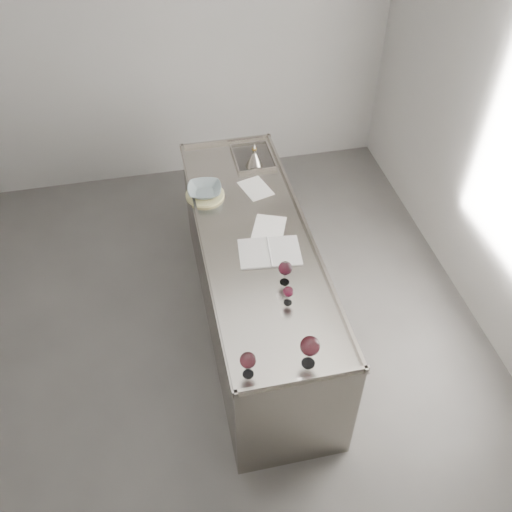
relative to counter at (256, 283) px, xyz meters
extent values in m
cube|color=#4E4C49|center=(-0.50, -0.30, -0.48)|extent=(4.50, 5.00, 0.02)
cube|color=#A19E9B|center=(-0.50, 2.21, 0.93)|extent=(4.50, 0.02, 2.80)
cube|color=gray|center=(0.00, 0.00, -0.01)|extent=(0.75, 2.40, 0.92)
cube|color=gray|center=(0.00, 0.00, 0.46)|extent=(0.77, 2.42, 0.02)
cube|color=gray|center=(0.00, -1.19, 0.48)|extent=(0.77, 0.02, 0.03)
cube|color=gray|center=(0.00, 1.19, 0.48)|extent=(0.77, 0.02, 0.03)
cube|color=gray|center=(-0.37, 0.00, 0.48)|extent=(0.02, 2.42, 0.03)
cube|color=gray|center=(0.36, 0.00, 0.48)|extent=(0.02, 2.42, 0.03)
cube|color=#595654|center=(0.17, 0.92, 0.46)|extent=(0.30, 0.38, 0.01)
cylinder|color=white|center=(-0.28, -1.08, 0.47)|extent=(0.06, 0.06, 0.00)
cylinder|color=white|center=(-0.28, -1.08, 0.51)|extent=(0.01, 0.01, 0.09)
ellipsoid|color=white|center=(-0.28, -1.08, 0.60)|extent=(0.09, 0.09, 0.09)
cylinder|color=#36070E|center=(-0.28, -1.08, 0.58)|extent=(0.06, 0.06, 0.02)
cylinder|color=white|center=(0.09, -0.45, 0.47)|extent=(0.06, 0.06, 0.00)
cylinder|color=white|center=(0.09, -0.45, 0.51)|extent=(0.01, 0.01, 0.08)
ellipsoid|color=white|center=(0.09, -0.45, 0.59)|extent=(0.09, 0.09, 0.09)
cylinder|color=#320611|center=(0.09, -0.45, 0.57)|extent=(0.06, 0.06, 0.02)
cylinder|color=white|center=(0.07, -1.08, 0.47)|extent=(0.08, 0.08, 0.00)
cylinder|color=white|center=(0.07, -1.08, 0.52)|extent=(0.01, 0.01, 0.10)
ellipsoid|color=white|center=(0.07, -1.08, 0.63)|extent=(0.11, 0.11, 0.12)
cylinder|color=#36070E|center=(0.07, -1.08, 0.60)|extent=(0.08, 0.08, 0.02)
cylinder|color=white|center=(0.07, -0.62, 0.47)|extent=(0.05, 0.05, 0.00)
cylinder|color=white|center=(0.07, -0.62, 0.50)|extent=(0.01, 0.01, 0.07)
ellipsoid|color=white|center=(0.07, -0.62, 0.57)|extent=(0.07, 0.07, 0.07)
cylinder|color=#3C0816|center=(0.07, -0.62, 0.55)|extent=(0.05, 0.05, 0.01)
cube|color=silver|center=(-0.05, -0.16, 0.47)|extent=(0.23, 0.31, 0.01)
cube|color=silver|center=(0.16, -0.18, 0.47)|extent=(0.23, 0.31, 0.01)
cylinder|color=white|center=(0.06, -0.17, 0.48)|extent=(0.04, 0.29, 0.01)
cube|color=white|center=(0.11, 0.53, 0.47)|extent=(0.25, 0.31, 0.00)
cube|color=white|center=(0.10, 0.05, 0.47)|extent=(0.32, 0.37, 0.00)
cylinder|color=#C3BE7E|center=(-0.28, 0.52, 0.48)|extent=(0.30, 0.30, 0.02)
imported|color=gray|center=(-0.28, 0.52, 0.52)|extent=(0.28, 0.28, 0.06)
cone|color=#9D968C|center=(0.16, 0.81, 0.53)|extent=(0.14, 0.14, 0.12)
cylinder|color=#9D968C|center=(0.16, 0.81, 0.61)|extent=(0.03, 0.03, 0.03)
cylinder|color=#A1712C|center=(0.16, 0.81, 0.63)|extent=(0.03, 0.03, 0.02)
cone|color=#9D968C|center=(0.16, 0.81, 0.66)|extent=(0.02, 0.02, 0.04)
camera|label=1|loc=(-0.61, -2.83, 3.12)|focal=40.00mm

